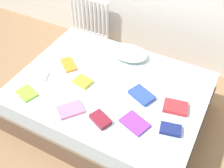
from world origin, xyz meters
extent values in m
plane|color=#93704C|center=(0.00, 0.00, 0.00)|extent=(8.00, 8.00, 0.00)
cube|color=brown|center=(0.00, 0.00, 0.14)|extent=(2.00, 1.50, 0.28)
cube|color=silver|center=(0.00, 0.00, 0.39)|extent=(1.96, 1.46, 0.22)
cylinder|color=white|center=(-1.28, 1.20, 0.42)|extent=(0.04, 0.04, 0.58)
cylinder|color=white|center=(-1.21, 1.20, 0.42)|extent=(0.04, 0.04, 0.58)
cylinder|color=white|center=(-1.15, 1.20, 0.42)|extent=(0.04, 0.04, 0.58)
cylinder|color=white|center=(-1.08, 1.20, 0.42)|extent=(0.04, 0.04, 0.58)
cylinder|color=white|center=(-1.01, 1.20, 0.42)|extent=(0.04, 0.04, 0.58)
cylinder|color=white|center=(-0.95, 1.20, 0.42)|extent=(0.04, 0.04, 0.58)
cylinder|color=white|center=(-0.88, 1.20, 0.42)|extent=(0.04, 0.04, 0.58)
cylinder|color=white|center=(-0.82, 1.20, 0.42)|extent=(0.04, 0.04, 0.58)
cylinder|color=white|center=(-0.75, 1.20, 0.42)|extent=(0.04, 0.04, 0.58)
cylinder|color=white|center=(-0.68, 1.20, 0.42)|extent=(0.04, 0.04, 0.58)
cube|color=white|center=(-0.98, 1.20, 0.15)|extent=(0.64, 0.04, 0.04)
ellipsoid|color=white|center=(-0.03, 0.53, 0.55)|extent=(0.44, 0.32, 0.10)
cube|color=#2847B7|center=(0.36, 0.01, 0.52)|extent=(0.29, 0.24, 0.04)
cube|color=maroon|center=(0.14, -0.45, 0.52)|extent=(0.23, 0.19, 0.04)
cube|color=orange|center=(-0.57, 0.07, 0.51)|extent=(0.27, 0.25, 0.02)
cube|color=navy|center=(0.75, -0.25, 0.52)|extent=(0.21, 0.16, 0.04)
cube|color=yellow|center=(-0.27, -0.09, 0.52)|extent=(0.19, 0.16, 0.04)
cube|color=red|center=(0.71, 0.02, 0.52)|extent=(0.26, 0.21, 0.04)
cube|color=purple|center=(0.44, -0.33, 0.51)|extent=(0.29, 0.25, 0.02)
cube|color=pink|center=(-0.17, -0.47, 0.51)|extent=(0.28, 0.29, 0.03)
cube|color=white|center=(-0.75, -0.23, 0.51)|extent=(0.24, 0.20, 0.02)
cube|color=#8CC638|center=(-0.69, -0.50, 0.51)|extent=(0.24, 0.21, 0.02)
camera|label=1|loc=(0.97, -1.79, 2.52)|focal=43.96mm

